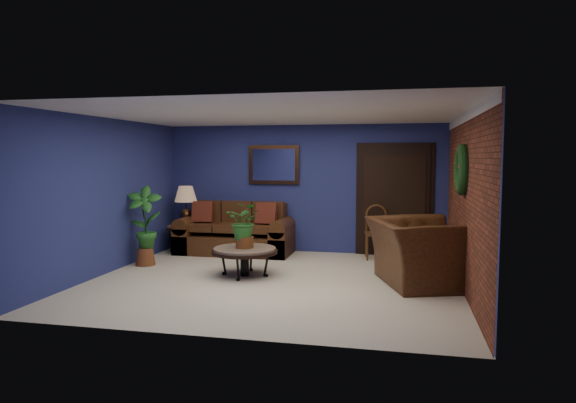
% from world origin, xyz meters
% --- Properties ---
extents(floor, '(5.50, 5.50, 0.00)m').
position_xyz_m(floor, '(0.00, 0.00, 0.00)').
color(floor, beige).
rests_on(floor, ground).
extents(wall_back, '(5.50, 0.04, 2.50)m').
position_xyz_m(wall_back, '(0.00, 2.50, 1.25)').
color(wall_back, navy).
rests_on(wall_back, ground).
extents(wall_left, '(0.04, 5.00, 2.50)m').
position_xyz_m(wall_left, '(-2.75, 0.00, 1.25)').
color(wall_left, navy).
rests_on(wall_left, ground).
extents(wall_right_brick, '(0.04, 5.00, 2.50)m').
position_xyz_m(wall_right_brick, '(2.75, 0.00, 1.25)').
color(wall_right_brick, brown).
rests_on(wall_right_brick, ground).
extents(ceiling, '(5.50, 5.00, 0.02)m').
position_xyz_m(ceiling, '(0.00, 0.00, 2.50)').
color(ceiling, white).
rests_on(ceiling, wall_back).
extents(crown_molding, '(0.03, 5.00, 0.14)m').
position_xyz_m(crown_molding, '(2.72, 0.00, 2.43)').
color(crown_molding, white).
rests_on(crown_molding, wall_right_brick).
extents(wall_mirror, '(1.02, 0.06, 0.77)m').
position_xyz_m(wall_mirror, '(-0.60, 2.46, 1.72)').
color(wall_mirror, '#412817').
rests_on(wall_mirror, wall_back).
extents(closet_door, '(1.44, 0.06, 2.18)m').
position_xyz_m(closet_door, '(1.75, 2.47, 1.05)').
color(closet_door, black).
rests_on(closet_door, wall_back).
extents(wreath, '(0.16, 0.72, 0.72)m').
position_xyz_m(wreath, '(2.69, 0.05, 1.70)').
color(wreath, black).
rests_on(wreath, wall_right_brick).
extents(sofa, '(2.22, 0.96, 1.00)m').
position_xyz_m(sofa, '(-1.28, 2.08, 0.33)').
color(sofa, '#4E2F16').
rests_on(sofa, ground).
extents(coffee_table, '(1.04, 1.04, 0.45)m').
position_xyz_m(coffee_table, '(-0.53, 0.24, 0.39)').
color(coffee_table, '#514C47').
rests_on(coffee_table, ground).
extents(end_table, '(0.59, 0.59, 0.54)m').
position_xyz_m(end_table, '(-2.30, 2.05, 0.41)').
color(end_table, '#514C47').
rests_on(end_table, ground).
extents(table_lamp, '(0.44, 0.44, 0.73)m').
position_xyz_m(table_lamp, '(-2.30, 2.05, 1.01)').
color(table_lamp, '#412817').
rests_on(table_lamp, end_table).
extents(side_chair, '(0.47, 0.47, 0.99)m').
position_xyz_m(side_chair, '(1.44, 2.12, 0.56)').
color(side_chair, '#563418').
rests_on(side_chair, ground).
extents(armchair, '(1.70, 1.81, 0.96)m').
position_xyz_m(armchair, '(2.15, 0.26, 0.48)').
color(armchair, '#4E2F16').
rests_on(armchair, ground).
extents(coffee_plant, '(0.54, 0.47, 0.72)m').
position_xyz_m(coffee_plant, '(-0.53, 0.24, 0.84)').
color(coffee_plant, brown).
rests_on(coffee_plant, coffee_table).
extents(floor_plant, '(0.42, 0.36, 0.82)m').
position_xyz_m(floor_plant, '(2.35, 0.45, 0.42)').
color(floor_plant, brown).
rests_on(floor_plant, ground).
extents(tall_plant, '(0.68, 0.55, 1.38)m').
position_xyz_m(tall_plant, '(-2.45, 0.63, 0.74)').
color(tall_plant, brown).
rests_on(tall_plant, ground).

